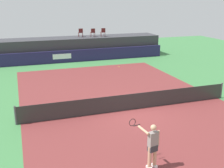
# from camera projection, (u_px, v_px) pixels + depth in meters

# --- Properties ---
(ground_plane) EXTENTS (48.00, 48.00, 0.00)m
(ground_plane) POSITION_uv_depth(u_px,v_px,m) (113.00, 94.00, 18.83)
(ground_plane) COLOR #3D7A42
(court_inner) EXTENTS (12.00, 22.00, 0.00)m
(court_inner) POSITION_uv_depth(u_px,v_px,m) (131.00, 110.00, 16.12)
(court_inner) COLOR maroon
(court_inner) RESTS_ON ground
(sponsor_wall) EXTENTS (18.00, 0.22, 1.20)m
(sponsor_wall) POSITION_uv_depth(u_px,v_px,m) (79.00, 56.00, 28.17)
(sponsor_wall) COLOR #231E4C
(sponsor_wall) RESTS_ON ground
(spectator_platform) EXTENTS (18.00, 2.80, 2.20)m
(spectator_platform) POSITION_uv_depth(u_px,v_px,m) (75.00, 48.00, 29.65)
(spectator_platform) COLOR #38383D
(spectator_platform) RESTS_ON ground
(spectator_chair_far_left) EXTENTS (0.47, 0.47, 0.89)m
(spectator_chair_far_left) POSITION_uv_depth(u_px,v_px,m) (81.00, 32.00, 29.43)
(spectator_chair_far_left) COLOR #561919
(spectator_chair_far_left) RESTS_ON spectator_platform
(spectator_chair_left) EXTENTS (0.44, 0.44, 0.89)m
(spectator_chair_left) POSITION_uv_depth(u_px,v_px,m) (93.00, 32.00, 29.45)
(spectator_chair_left) COLOR #561919
(spectator_chair_left) RESTS_ON spectator_platform
(spectator_chair_center) EXTENTS (0.44, 0.44, 0.89)m
(spectator_chair_center) POSITION_uv_depth(u_px,v_px,m) (103.00, 32.00, 29.77)
(spectator_chair_center) COLOR #561919
(spectator_chair_center) RESTS_ON spectator_platform
(tennis_net) EXTENTS (12.40, 0.02, 0.95)m
(tennis_net) POSITION_uv_depth(u_px,v_px,m) (131.00, 102.00, 15.98)
(tennis_net) COLOR #2D2D2D
(tennis_net) RESTS_ON ground
(net_post_near) EXTENTS (0.10, 0.10, 1.00)m
(net_post_near) POSITION_uv_depth(u_px,v_px,m) (15.00, 116.00, 14.06)
(net_post_near) COLOR #4C4C51
(net_post_near) RESTS_ON ground
(net_post_far) EXTENTS (0.10, 0.10, 1.00)m
(net_post_far) POSITION_uv_depth(u_px,v_px,m) (221.00, 90.00, 17.88)
(net_post_far) COLOR #4C4C51
(net_post_far) RESTS_ON ground
(tennis_player) EXTENTS (0.87, 1.12, 1.77)m
(tennis_player) POSITION_uv_depth(u_px,v_px,m) (152.00, 145.00, 10.34)
(tennis_player) COLOR white
(tennis_player) RESTS_ON court_inner
(tennis_ball) EXTENTS (0.07, 0.07, 0.07)m
(tennis_ball) POSITION_uv_depth(u_px,v_px,m) (119.00, 67.00, 26.05)
(tennis_ball) COLOR #D8EA33
(tennis_ball) RESTS_ON court_inner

